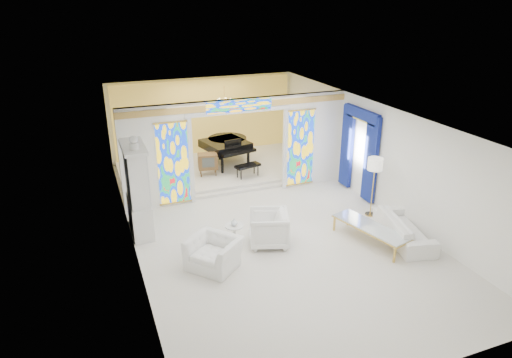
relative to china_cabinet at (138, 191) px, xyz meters
name	(u,v)px	position (x,y,z in m)	size (l,w,h in m)	color
floor	(263,221)	(3.22, -0.60, -1.17)	(12.00, 12.00, 0.00)	silver
ceiling	(264,114)	(3.22, -0.60, 1.83)	(7.00, 12.00, 0.02)	white
wall_back	(204,117)	(3.22, 5.40, 0.33)	(7.00, 0.02, 3.00)	white
wall_front	(413,302)	(3.22, -6.60, 0.33)	(7.00, 0.02, 3.00)	white
wall_left	(128,189)	(-0.28, -0.60, 0.33)	(0.02, 12.00, 3.00)	white
wall_right	(375,155)	(6.72, -0.60, 0.33)	(0.02, 12.00, 3.00)	white
partition_wall	(239,143)	(3.22, 1.40, 0.48)	(7.00, 0.22, 3.00)	white
stained_glass_left	(173,164)	(1.19, 1.29, 0.13)	(0.90, 0.04, 2.40)	gold
stained_glass_right	(300,148)	(5.25, 1.29, 0.13)	(0.90, 0.04, 2.40)	gold
stained_glass_transom	(239,106)	(3.22, 1.29, 1.65)	(2.00, 0.04, 0.34)	gold
alcove_platform	(220,169)	(3.22, 3.50, -1.08)	(6.80, 3.80, 0.18)	silver
gold_curtain_back	(205,118)	(3.22, 5.28, 0.33)	(6.70, 0.10, 2.90)	#EACD51
chandelier	(224,100)	(3.42, 3.40, 1.38)	(0.48, 0.48, 0.30)	gold
blue_drapes	(359,145)	(6.62, 0.10, 0.41)	(0.14, 1.85, 2.65)	navy
china_cabinet	(138,191)	(0.00, 0.00, 0.00)	(0.56, 1.46, 2.72)	silver
armchair_left	(214,253)	(1.30, -2.32, -0.81)	(1.10, 0.96, 0.72)	white
armchair_right	(269,228)	(2.87, -1.81, -0.74)	(0.93, 0.95, 0.87)	white
sofa	(404,228)	(6.17, -2.84, -0.86)	(2.11, 0.83, 0.62)	white
side_table	(234,232)	(2.05, -1.60, -0.79)	(0.58, 0.58, 0.57)	silver
vase	(234,222)	(2.05, -1.60, -0.51)	(0.17, 0.17, 0.18)	silver
coffee_table	(370,227)	(5.26, -2.67, -0.75)	(1.16, 2.17, 0.46)	silver
floor_lamp	(375,167)	(6.19, -1.35, 0.28)	(0.45, 0.45, 1.70)	gold
grand_piano	(227,144)	(3.59, 3.75, -0.28)	(1.87, 2.87, 1.06)	black
tv_console	(208,161)	(2.62, 2.87, -0.51)	(0.70, 0.53, 0.74)	brown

